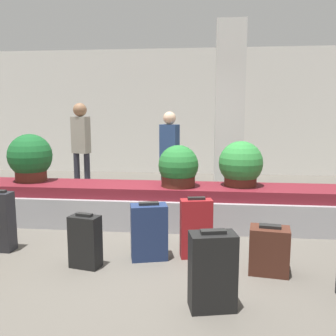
{
  "coord_description": "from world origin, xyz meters",
  "views": [
    {
      "loc": [
        0.58,
        -3.98,
        1.65
      ],
      "look_at": [
        0.0,
        1.28,
        0.83
      ],
      "focal_mm": 40.0,
      "sensor_mm": 36.0,
      "label": 1
    }
  ],
  "objects_px": {
    "suitcase_5": "(269,250)",
    "suitcase_3": "(212,271)",
    "traveler_0": "(169,149)",
    "pillar": "(229,113)",
    "suitcase_1": "(149,232)",
    "traveler_1": "(81,141)",
    "suitcase_6": "(85,241)",
    "potted_plant_0": "(178,168)",
    "suitcase_0": "(2,221)",
    "suitcase_4": "(196,228)",
    "potted_plant_1": "(241,165)",
    "potted_plant_2": "(30,158)"
  },
  "relations": [
    {
      "from": "potted_plant_1",
      "to": "potted_plant_2",
      "type": "bearing_deg",
      "value": 179.53
    },
    {
      "from": "potted_plant_2",
      "to": "traveler_1",
      "type": "relative_size",
      "value": 0.4
    },
    {
      "from": "suitcase_6",
      "to": "traveler_0",
      "type": "bearing_deg",
      "value": 91.26
    },
    {
      "from": "suitcase_3",
      "to": "traveler_0",
      "type": "relative_size",
      "value": 0.42
    },
    {
      "from": "potted_plant_0",
      "to": "suitcase_4",
      "type": "bearing_deg",
      "value": -75.36
    },
    {
      "from": "suitcase_0",
      "to": "traveler_0",
      "type": "relative_size",
      "value": 0.45
    },
    {
      "from": "suitcase_3",
      "to": "potted_plant_1",
      "type": "height_order",
      "value": "potted_plant_1"
    },
    {
      "from": "suitcase_4",
      "to": "potted_plant_1",
      "type": "distance_m",
      "value": 1.5
    },
    {
      "from": "suitcase_6",
      "to": "potted_plant_2",
      "type": "relative_size",
      "value": 0.82
    },
    {
      "from": "potted_plant_0",
      "to": "traveler_0",
      "type": "distance_m",
      "value": 1.48
    },
    {
      "from": "potted_plant_0",
      "to": "potted_plant_2",
      "type": "distance_m",
      "value": 2.28
    },
    {
      "from": "suitcase_1",
      "to": "suitcase_4",
      "type": "bearing_deg",
      "value": -3.11
    },
    {
      "from": "suitcase_5",
      "to": "suitcase_6",
      "type": "height_order",
      "value": "suitcase_6"
    },
    {
      "from": "suitcase_6",
      "to": "potted_plant_1",
      "type": "height_order",
      "value": "potted_plant_1"
    },
    {
      "from": "suitcase_1",
      "to": "potted_plant_2",
      "type": "distance_m",
      "value": 2.56
    },
    {
      "from": "suitcase_4",
      "to": "potted_plant_0",
      "type": "bearing_deg",
      "value": 93.13
    },
    {
      "from": "pillar",
      "to": "suitcase_4",
      "type": "bearing_deg",
      "value": -99.53
    },
    {
      "from": "potted_plant_0",
      "to": "traveler_0",
      "type": "relative_size",
      "value": 0.36
    },
    {
      "from": "suitcase_3",
      "to": "suitcase_5",
      "type": "bearing_deg",
      "value": 40.29
    },
    {
      "from": "suitcase_5",
      "to": "potted_plant_2",
      "type": "bearing_deg",
      "value": 161.75
    },
    {
      "from": "suitcase_3",
      "to": "suitcase_6",
      "type": "distance_m",
      "value": 1.5
    },
    {
      "from": "suitcase_6",
      "to": "potted_plant_2",
      "type": "distance_m",
      "value": 2.3
    },
    {
      "from": "pillar",
      "to": "suitcase_5",
      "type": "distance_m",
      "value": 3.52
    },
    {
      "from": "suitcase_1",
      "to": "suitcase_6",
      "type": "bearing_deg",
      "value": -169.83
    },
    {
      "from": "suitcase_1",
      "to": "traveler_1",
      "type": "relative_size",
      "value": 0.36
    },
    {
      "from": "suitcase_5",
      "to": "pillar",
      "type": "bearing_deg",
      "value": 102.87
    },
    {
      "from": "potted_plant_1",
      "to": "potted_plant_2",
      "type": "distance_m",
      "value": 3.15
    },
    {
      "from": "suitcase_5",
      "to": "suitcase_3",
      "type": "bearing_deg",
      "value": -119.03
    },
    {
      "from": "pillar",
      "to": "suitcase_1",
      "type": "xyz_separation_m",
      "value": [
        -1.0,
        -3.0,
        -1.29
      ]
    },
    {
      "from": "potted_plant_0",
      "to": "potted_plant_2",
      "type": "xyz_separation_m",
      "value": [
        -2.27,
        0.17,
        0.08
      ]
    },
    {
      "from": "suitcase_1",
      "to": "traveler_1",
      "type": "distance_m",
      "value": 3.37
    },
    {
      "from": "potted_plant_0",
      "to": "pillar",
      "type": "bearing_deg",
      "value": 66.01
    },
    {
      "from": "suitcase_5",
      "to": "traveler_0",
      "type": "bearing_deg",
      "value": 122.51
    },
    {
      "from": "suitcase_1",
      "to": "suitcase_6",
      "type": "height_order",
      "value": "suitcase_1"
    },
    {
      "from": "suitcase_4",
      "to": "potted_plant_2",
      "type": "distance_m",
      "value": 2.94
    },
    {
      "from": "suitcase_0",
      "to": "suitcase_5",
      "type": "xyz_separation_m",
      "value": [
        3.03,
        -0.29,
        -0.11
      ]
    },
    {
      "from": "potted_plant_1",
      "to": "suitcase_6",
      "type": "bearing_deg",
      "value": -135.97
    },
    {
      "from": "potted_plant_1",
      "to": "suitcase_0",
      "type": "bearing_deg",
      "value": -155.16
    },
    {
      "from": "potted_plant_1",
      "to": "traveler_1",
      "type": "relative_size",
      "value": 0.36
    },
    {
      "from": "suitcase_1",
      "to": "suitcase_4",
      "type": "distance_m",
      "value": 0.53
    },
    {
      "from": "suitcase_4",
      "to": "suitcase_6",
      "type": "distance_m",
      "value": 1.22
    },
    {
      "from": "suitcase_4",
      "to": "suitcase_3",
      "type": "bearing_deg",
      "value": -92.57
    },
    {
      "from": "suitcase_3",
      "to": "suitcase_5",
      "type": "distance_m",
      "value": 0.96
    },
    {
      "from": "pillar",
      "to": "suitcase_3",
      "type": "distance_m",
      "value": 4.21
    },
    {
      "from": "traveler_1",
      "to": "suitcase_3",
      "type": "bearing_deg",
      "value": 140.69
    },
    {
      "from": "suitcase_1",
      "to": "suitcase_3",
      "type": "relative_size",
      "value": 0.95
    },
    {
      "from": "suitcase_6",
      "to": "suitcase_5",
      "type": "bearing_deg",
      "value": 13.92
    },
    {
      "from": "suitcase_0",
      "to": "suitcase_1",
      "type": "height_order",
      "value": "suitcase_0"
    },
    {
      "from": "suitcase_4",
      "to": "suitcase_5",
      "type": "relative_size",
      "value": 1.37
    },
    {
      "from": "suitcase_5",
      "to": "traveler_0",
      "type": "relative_size",
      "value": 0.31
    }
  ]
}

